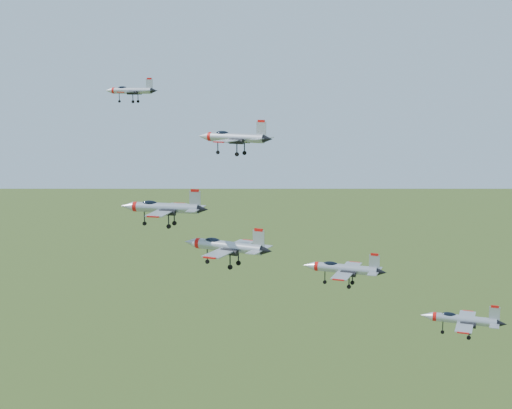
% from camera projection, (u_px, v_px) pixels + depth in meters
% --- Properties ---
extents(jet_lead, '(10.72, 8.97, 2.87)m').
position_uv_depth(jet_lead, '(130.00, 90.00, 129.58)').
color(jet_lead, '#A4A8B0').
extents(jet_left_high, '(13.00, 10.66, 3.49)m').
position_uv_depth(jet_left_high, '(234.00, 137.00, 108.15)').
color(jet_left_high, '#A4A8B0').
extents(jet_right_high, '(12.12, 10.29, 3.29)m').
position_uv_depth(jet_right_high, '(163.00, 207.00, 94.23)').
color(jet_right_high, '#A4A8B0').
extents(jet_left_low, '(12.60, 10.52, 3.37)m').
position_uv_depth(jet_left_low, '(343.00, 268.00, 104.36)').
color(jet_left_low, '#A4A8B0').
extents(jet_right_low, '(12.98, 10.70, 3.47)m').
position_uv_depth(jet_right_low, '(226.00, 246.00, 92.52)').
color(jet_right_low, '#A4A8B0').
extents(jet_trail, '(11.36, 9.48, 3.04)m').
position_uv_depth(jet_trail, '(462.00, 319.00, 96.15)').
color(jet_trail, '#A4A8B0').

